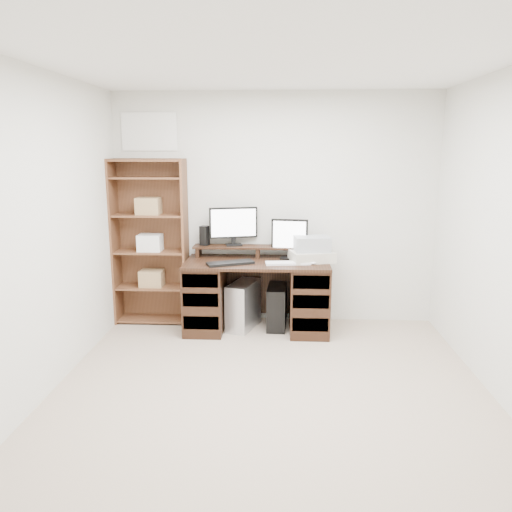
# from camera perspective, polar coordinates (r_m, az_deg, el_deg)

# --- Properties ---
(room) EXTENTS (3.54, 4.04, 2.54)m
(room) POSITION_cam_1_polar(r_m,az_deg,el_deg) (3.50, 1.65, 1.46)
(room) COLOR tan
(room) RESTS_ON ground
(desk) EXTENTS (1.50, 0.70, 0.75)m
(desk) POSITION_cam_1_polar(r_m,az_deg,el_deg) (5.31, 0.12, -4.38)
(desk) COLOR black
(desk) RESTS_ON ground
(riser_shelf) EXTENTS (1.40, 0.22, 0.12)m
(riser_shelf) POSITION_cam_1_polar(r_m,az_deg,el_deg) (5.40, 0.23, 0.87)
(riser_shelf) COLOR black
(riser_shelf) RESTS_ON desk
(monitor_wide) EXTENTS (0.51, 0.19, 0.41)m
(monitor_wide) POSITION_cam_1_polar(r_m,az_deg,el_deg) (5.41, -2.60, 3.66)
(monitor_wide) COLOR black
(monitor_wide) RESTS_ON riser_shelf
(monitor_small) EXTENTS (0.39, 0.17, 0.42)m
(monitor_small) POSITION_cam_1_polar(r_m,az_deg,el_deg) (5.31, 3.85, 2.15)
(monitor_small) COLOR black
(monitor_small) RESTS_ON desk
(speaker) EXTENTS (0.11, 0.11, 0.21)m
(speaker) POSITION_cam_1_polar(r_m,az_deg,el_deg) (5.45, -5.90, 2.33)
(speaker) COLOR black
(speaker) RESTS_ON riser_shelf
(keyboard_black) EXTENTS (0.50, 0.34, 0.03)m
(keyboard_black) POSITION_cam_1_polar(r_m,az_deg,el_deg) (5.07, -2.96, -0.82)
(keyboard_black) COLOR black
(keyboard_black) RESTS_ON desk
(keyboard_white) EXTENTS (0.47, 0.19, 0.02)m
(keyboard_white) POSITION_cam_1_polar(r_m,az_deg,el_deg) (5.09, 3.66, -0.81)
(keyboard_white) COLOR white
(keyboard_white) RESTS_ON desk
(mouse) EXTENTS (0.09, 0.08, 0.03)m
(mouse) POSITION_cam_1_polar(r_m,az_deg,el_deg) (5.09, 6.45, -0.79)
(mouse) COLOR silver
(mouse) RESTS_ON desk
(printer) EXTENTS (0.50, 0.43, 0.11)m
(printer) POSITION_cam_1_polar(r_m,az_deg,el_deg) (5.23, 6.39, -0.01)
(printer) COLOR #B6B09F
(printer) RESTS_ON desk
(basket) EXTENTS (0.39, 0.30, 0.15)m
(basket) POSITION_cam_1_polar(r_m,az_deg,el_deg) (5.21, 6.43, 1.40)
(basket) COLOR #969BA0
(basket) RESTS_ON printer
(tower_silver) EXTENTS (0.37, 0.55, 0.50)m
(tower_silver) POSITION_cam_1_polar(r_m,az_deg,el_deg) (5.40, -1.44, -5.62)
(tower_silver) COLOR silver
(tower_silver) RESTS_ON ground
(tower_black) EXTENTS (0.22, 0.47, 0.46)m
(tower_black) POSITION_cam_1_polar(r_m,az_deg,el_deg) (5.42, 2.40, -5.81)
(tower_black) COLOR black
(tower_black) RESTS_ON ground
(bookshelf) EXTENTS (0.80, 0.30, 1.80)m
(bookshelf) POSITION_cam_1_polar(r_m,az_deg,el_deg) (5.57, -11.94, 1.73)
(bookshelf) COLOR brown
(bookshelf) RESTS_ON ground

